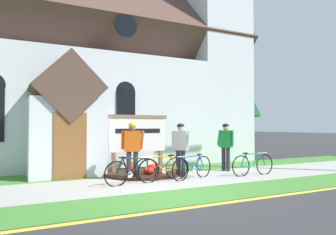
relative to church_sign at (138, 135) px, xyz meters
The scene contains 17 objects.
ground 1.48m from the church_sign, 155.51° to the left, with size 140.00×140.00×0.00m, color #333335.
sidewalk_slab 2.36m from the church_sign, 90.68° to the right, with size 32.00×2.66×0.01m, color #A8A59E.
grass_verge 4.28m from the church_sign, 90.32° to the right, with size 32.00×1.60×0.01m, color #427F33.
church_lawn 1.40m from the church_sign, 93.86° to the left, with size 24.00×1.89×0.01m, color #427F33.
curb_paint_stripe 5.19m from the church_sign, 90.26° to the right, with size 28.00×0.16×0.01m, color yellow.
church_building 6.48m from the church_sign, 86.68° to the left, with size 13.73×11.24×12.57m.
church_sign is the anchor object (origin of this frame).
flower_bed 1.37m from the church_sign, 90.49° to the right, with size 2.68×2.68×0.34m.
bicycle_silver 2.49m from the church_sign, 62.37° to the right, with size 1.73×0.56×0.80m.
bicycle_black 2.04m from the church_sign, 87.02° to the right, with size 1.69×0.33×0.81m.
bicycle_green 4.12m from the church_sign, 35.54° to the right, with size 1.74×0.08×0.81m.
bicycle_orange 2.49m from the church_sign, 114.94° to the right, with size 1.75×0.24×0.84m.
cyclist_in_red_jersey 1.76m from the church_sign, 56.80° to the right, with size 0.46×0.66×1.77m.
cyclist_in_orange_jersey 3.29m from the church_sign, 18.05° to the right, with size 0.40×0.72×1.78m.
cyclist_in_white_jersey 1.52m from the church_sign, 117.99° to the right, with size 0.62×0.45×1.79m.
roadside_conifer 8.03m from the church_sign, 28.89° to the left, with size 3.97×3.97×6.97m.
distant_hill 63.70m from the church_sign, 82.49° to the left, with size 85.91×37.62×25.34m, color #847A5B.
Camera 1 is at (-3.62, -6.84, 1.66)m, focal length 33.76 mm.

